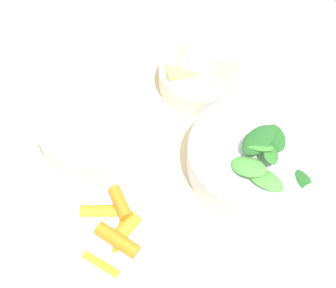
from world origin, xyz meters
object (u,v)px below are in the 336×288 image
(bowl_carrots, at_px, (121,240))
(bowl_beans_hotdog, at_px, (92,128))
(bowl_cookies, at_px, (199,75))
(bowl_greens, at_px, (253,156))

(bowl_carrots, relative_size, bowl_beans_hotdog, 0.97)
(bowl_beans_hotdog, xyz_separation_m, bowl_cookies, (0.01, -0.19, -0.00))
(bowl_carrots, bearing_deg, bowl_greens, -86.23)
(bowl_greens, bearing_deg, bowl_carrots, 93.77)
(bowl_greens, xyz_separation_m, bowl_cookies, (0.17, -0.02, -0.01))
(bowl_beans_hotdog, height_order, bowl_cookies, bowl_beans_hotdog)
(bowl_carrots, height_order, bowl_greens, bowl_greens)
(bowl_beans_hotdog, bearing_deg, bowl_greens, -132.95)
(bowl_beans_hotdog, relative_size, bowl_cookies, 1.24)
(bowl_carrots, height_order, bowl_beans_hotdog, bowl_carrots)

